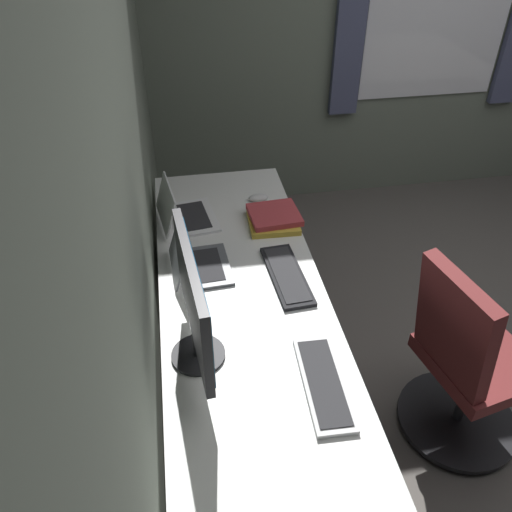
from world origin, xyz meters
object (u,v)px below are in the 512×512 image
drawer_pedestal (227,292)px  mouse_main (258,198)px  laptop_leftmost (196,261)px  laptop_left (183,212)px  office_chair (465,366)px  keyboard_spare (287,275)px  keyboard_main (324,383)px  monitor_primary (194,302)px  book_stack_near (274,218)px

drawer_pedestal → mouse_main: (0.27, -0.22, 0.40)m
laptop_leftmost → drawer_pedestal: bearing=-31.0°
mouse_main → laptop_left: bearing=106.9°
mouse_main → office_chair: office_chair is taller
laptop_left → keyboard_spare: bearing=-141.2°
mouse_main → keyboard_main: bearing=-179.3°
laptop_leftmost → mouse_main: bearing=-35.3°
keyboard_main → mouse_main: mouse_main is taller
monitor_primary → laptop_leftmost: (0.51, -0.03, -0.22)m
keyboard_main → office_chair: (0.20, -0.71, -0.28)m
laptop_leftmost → book_stack_near: (0.30, -0.41, -0.02)m
laptop_leftmost → keyboard_main: (-0.71, -0.39, -0.04)m
laptop_left → office_chair: (-0.92, -1.13, -0.32)m
laptop_left → keyboard_main: size_ratio=0.82×
keyboard_main → drawer_pedestal: bearing=13.6°
keyboard_main → office_chair: size_ratio=0.44×
mouse_main → office_chair: (-1.04, -0.72, -0.29)m
laptop_leftmost → keyboard_main: laptop_leftmost is taller
monitor_primary → laptop_left: bearing=0.2°
monitor_primary → drawer_pedestal: bearing=-13.6°
book_stack_near → laptop_left: bearing=77.5°
keyboard_main → mouse_main: (1.24, 0.02, 0.01)m
monitor_primary → keyboard_main: bearing=-116.1°
laptop_left → office_chair: office_chair is taller
keyboard_main → book_stack_near: 1.02m
drawer_pedestal → office_chair: office_chair is taller
laptop_leftmost → mouse_main: laptop_leftmost is taller
drawer_pedestal → laptop_leftmost: (-0.26, 0.15, 0.43)m
drawer_pedestal → laptop_leftmost: 0.52m
laptop_leftmost → keyboard_spare: laptop_leftmost is taller
laptop_left → drawer_pedestal: bearing=-128.0°
mouse_main → keyboard_spare: bearing=-178.8°
keyboard_spare → book_stack_near: book_stack_near is taller
keyboard_spare → office_chair: bearing=-119.2°
laptop_left → keyboard_main: 1.19m
monitor_primary → keyboard_main: size_ratio=1.34×
keyboard_spare → mouse_main: (0.65, 0.01, 0.01)m
mouse_main → book_stack_near: bearing=-170.1°
keyboard_main → book_stack_near: bearing=-1.3°
monitor_primary → laptop_leftmost: 0.55m
monitor_primary → keyboard_main: monitor_primary is taller
book_stack_near → drawer_pedestal: bearing=100.6°
laptop_leftmost → keyboard_spare: size_ratio=0.72×
monitor_primary → office_chair: (-0.01, -1.12, -0.54)m
keyboard_main → laptop_leftmost: bearing=28.6°
drawer_pedestal → keyboard_main: size_ratio=1.64×
book_stack_near → office_chair: bearing=-140.2°
drawer_pedestal → book_stack_near: bearing=-79.4°
laptop_left → laptop_leftmost: bearing=-175.2°
drawer_pedestal → keyboard_main: bearing=-166.4°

